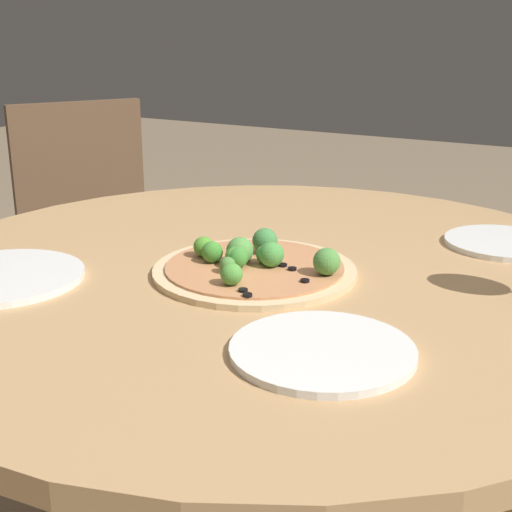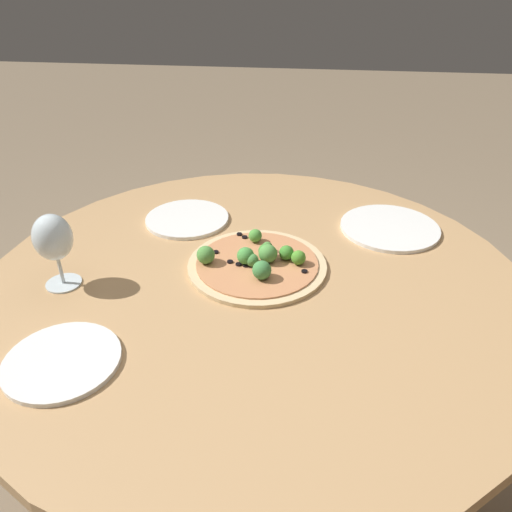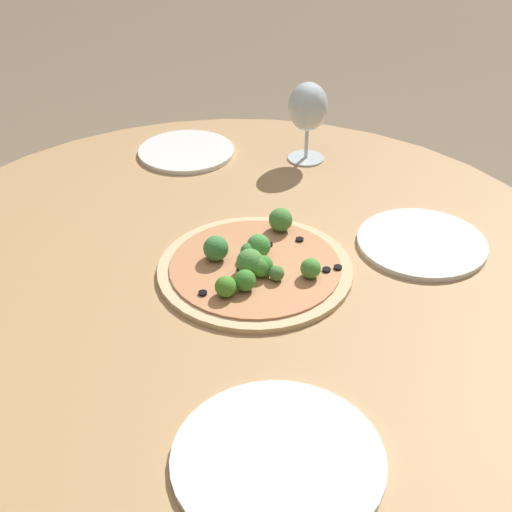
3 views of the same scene
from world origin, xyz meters
name	(u,v)px [view 1 (image 1 of 3)]	position (x,y,z in m)	size (l,w,h in m)	color
dining_table	(269,299)	(0.00, 0.00, 0.66)	(1.24, 1.24, 0.72)	tan
chair	(97,252)	(-0.47, -0.83, 0.48)	(0.55, 0.55, 0.89)	brown
pizza	(256,265)	(0.05, 0.00, 0.73)	(0.33, 0.33, 0.06)	#DBBC89
plate_near	(322,350)	(0.26, 0.22, 0.72)	(0.23, 0.23, 0.01)	white
plate_far	(504,243)	(-0.31, 0.31, 0.72)	(0.21, 0.21, 0.01)	white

